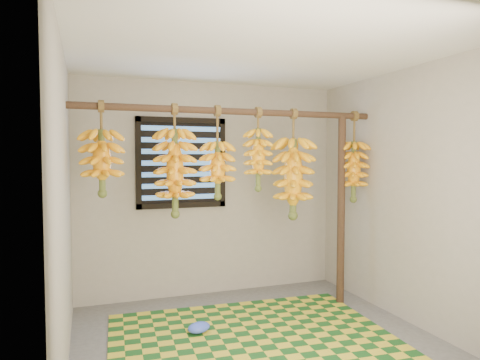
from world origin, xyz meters
name	(u,v)px	position (x,y,z in m)	size (l,w,h in m)	color
floor	(263,347)	(0.00, 0.00, -0.01)	(3.00, 3.00, 0.01)	#525252
ceiling	(263,51)	(0.00, 0.00, 2.40)	(3.00, 3.00, 0.01)	silver
wall_back	(212,189)	(0.00, 1.50, 1.20)	(3.00, 0.01, 2.40)	gray
wall_left	(63,209)	(-1.50, 0.00, 1.20)	(0.01, 3.00, 2.40)	gray
wall_right	(412,196)	(1.50, 0.00, 1.20)	(0.01, 3.00, 2.40)	gray
window	(182,163)	(-0.35, 1.48, 1.50)	(1.00, 0.04, 1.00)	black
hanging_pole	(235,111)	(0.00, 0.70, 2.00)	(0.06, 0.06, 3.00)	#482F21
support_post	(341,210)	(1.20, 0.70, 1.00)	(0.08, 0.08, 2.00)	#482F21
woven_mat	(255,341)	(-0.03, 0.10, 0.01)	(2.39, 1.91, 0.01)	#164C1A
plastic_bag	(199,328)	(-0.43, 0.42, 0.05)	(0.22, 0.16, 0.09)	blue
banana_bunch_a	(102,163)	(-1.22, 0.70, 1.52)	(0.36, 0.36, 0.82)	brown
banana_bunch_b	(175,173)	(-0.58, 0.70, 1.42)	(0.37, 0.37, 1.03)	brown
banana_bunch_c	(218,170)	(-0.17, 0.70, 1.44)	(0.33, 0.33, 0.88)	brown
banana_bunch_d	(258,159)	(0.24, 0.70, 1.54)	(0.27, 0.27, 0.81)	brown
banana_bunch_e	(293,178)	(0.63, 0.70, 1.35)	(0.39, 0.39, 1.10)	brown
banana_bunch_f	(354,171)	(1.35, 0.70, 1.41)	(0.30, 0.30, 0.96)	brown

